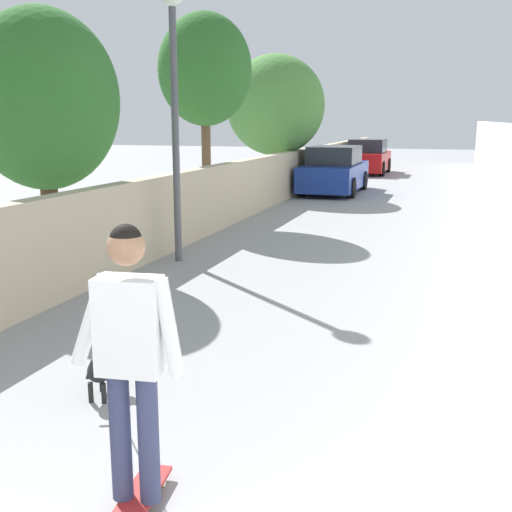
% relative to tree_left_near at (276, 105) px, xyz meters
% --- Properties ---
extents(ground_plane, '(80.00, 80.00, 0.00)m').
position_rel_tree_left_near_xyz_m(ground_plane, '(-5.00, -3.73, -2.84)').
color(ground_plane, gray).
extents(wall_left, '(48.00, 0.30, 1.42)m').
position_rel_tree_left_near_xyz_m(wall_left, '(-7.00, -0.69, -2.14)').
color(wall_left, tan).
rests_on(wall_left, ground).
extents(fence_right, '(48.00, 0.30, 2.31)m').
position_rel_tree_left_near_xyz_m(fence_right, '(-7.00, -6.76, -1.69)').
color(fence_right, white).
rests_on(fence_right, ground).
extents(tree_left_near, '(3.18, 3.18, 4.46)m').
position_rel_tree_left_near_xyz_m(tree_left_near, '(0.00, 0.00, 0.00)').
color(tree_left_near, brown).
rests_on(tree_left_near, ground).
extents(tree_left_far, '(2.19, 2.19, 4.83)m').
position_rel_tree_left_near_xyz_m(tree_left_far, '(-6.00, 0.01, 0.67)').
color(tree_left_far, brown).
rests_on(tree_left_far, ground).
extents(tree_left_distant, '(2.38, 2.38, 4.11)m').
position_rel_tree_left_near_xyz_m(tree_left_distant, '(-11.50, 0.52, -0.16)').
color(tree_left_distant, '#473523').
rests_on(tree_left_distant, ground).
extents(lamp_post, '(0.36, 0.36, 4.50)m').
position_rel_tree_left_near_xyz_m(lamp_post, '(-10.43, -1.24, 0.22)').
color(lamp_post, '#4C4C51').
rests_on(lamp_post, ground).
extents(skateboard, '(0.82, 0.30, 0.08)m').
position_rel_tree_left_near_xyz_m(skateboard, '(-17.07, -3.98, -2.78)').
color(skateboard, maroon).
rests_on(skateboard, ground).
extents(person_skateboarder, '(0.26, 0.72, 1.73)m').
position_rel_tree_left_near_xyz_m(person_skateboarder, '(-17.07, -3.98, -1.75)').
color(person_skateboarder, '#333859').
rests_on(person_skateboarder, skateboard).
extents(dog, '(1.71, 1.21, 1.06)m').
position_rel_tree_left_near_xyz_m(dog, '(-15.65, -2.90, -2.57)').
color(dog, black).
rests_on(dog, ground).
extents(car_near, '(4.20, 1.80, 1.54)m').
position_rel_tree_left_near_xyz_m(car_near, '(0.73, -1.84, -2.13)').
color(car_near, navy).
rests_on(car_near, ground).
extents(car_far, '(3.83, 1.80, 1.54)m').
position_rel_tree_left_near_xyz_m(car_far, '(8.80, -1.84, -2.13)').
color(car_far, '#B71414').
rests_on(car_far, ground).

